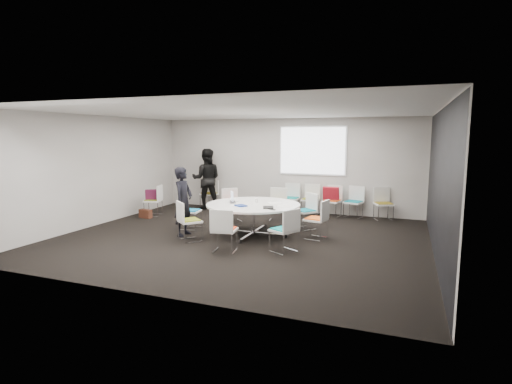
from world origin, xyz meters
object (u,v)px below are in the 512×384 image
(chair_person_back, at_px, (209,199))
(chair_ring_h, at_px, (284,239))
(chair_ring_c, at_px, (277,211))
(chair_ring_e, at_px, (190,218))
(maroon_bag, at_px, (153,194))
(conference_table, at_px, (253,212))
(chair_spare_left, at_px, (154,206))
(chair_ring_b, at_px, (305,218))
(chair_back_e, at_px, (383,210))
(chair_back_b, at_px, (310,205))
(cup, at_px, (256,201))
(chair_back_a, at_px, (291,204))
(laptop, at_px, (235,202))
(brown_bag, at_px, (146,214))
(chair_ring_d, at_px, (232,211))
(chair_ring_g, at_px, (224,238))
(chair_ring_a, at_px, (316,227))
(person_back, at_px, (206,179))
(chair_back_d, at_px, (354,208))
(chair_ring_f, at_px, (189,229))
(person_main, at_px, (183,202))
(chair_back_c, at_px, (332,207))

(chair_person_back, bearing_deg, chair_ring_h, 150.99)
(chair_ring_c, distance_m, chair_ring_e, 2.41)
(chair_ring_h, height_order, maroon_bag, chair_ring_h)
(conference_table, xyz_separation_m, chair_spare_left, (-3.48, 1.06, -0.26))
(chair_ring_b, distance_m, chair_back_e, 2.49)
(chair_back_b, bearing_deg, cup, 78.91)
(chair_back_a, distance_m, laptop, 2.90)
(chair_ring_b, bearing_deg, brown_bag, 41.84)
(maroon_bag, bearing_deg, chair_back_a, 26.06)
(chair_person_back, height_order, cup, chair_person_back)
(cup, bearing_deg, chair_ring_d, 137.55)
(chair_back_e, bearing_deg, chair_ring_g, 34.75)
(maroon_bag, bearing_deg, chair_ring_a, -10.51)
(chair_ring_c, height_order, chair_back_a, same)
(chair_ring_h, bearing_deg, chair_back_b, 34.37)
(chair_back_e, bearing_deg, person_back, -21.11)
(chair_back_d, relative_size, chair_person_back, 1.00)
(chair_ring_a, xyz_separation_m, person_back, (-4.05, 2.51, 0.67))
(chair_back_b, bearing_deg, chair_spare_left, 26.39)
(chair_ring_e, bearing_deg, laptop, 81.38)
(chair_ring_f, xyz_separation_m, cup, (1.11, 1.20, 0.50))
(chair_ring_f, bearing_deg, chair_ring_a, 64.79)
(chair_spare_left, bearing_deg, laptop, -125.73)
(chair_back_e, relative_size, laptop, 2.78)
(chair_back_a, bearing_deg, chair_ring_h, 104.57)
(maroon_bag, bearing_deg, chair_ring_c, 10.03)
(chair_back_a, xyz_separation_m, chair_person_back, (-2.70, -0.00, 0.00))
(chair_ring_a, height_order, cup, chair_ring_a)
(chair_ring_c, xyz_separation_m, chair_ring_e, (-1.72, -1.69, 0.00))
(chair_ring_c, height_order, person_main, person_main)
(chair_ring_f, relative_size, chair_back_b, 1.00)
(chair_back_e, height_order, maroon_bag, chair_back_e)
(chair_back_b, distance_m, chair_back_e, 2.03)
(chair_person_back, relative_size, person_back, 0.47)
(chair_ring_d, relative_size, chair_back_a, 1.00)
(chair_ring_h, bearing_deg, chair_ring_d, 72.09)
(chair_ring_e, relative_size, chair_ring_f, 1.00)
(brown_bag, bearing_deg, conference_table, -11.54)
(chair_ring_a, bearing_deg, chair_spare_left, 89.94)
(chair_back_a, distance_m, maroon_bag, 4.02)
(chair_back_d, relative_size, chair_back_e, 1.00)
(chair_ring_b, relative_size, chair_spare_left, 1.00)
(person_main, bearing_deg, chair_back_c, -41.67)
(chair_back_e, bearing_deg, chair_ring_a, 41.76)
(chair_ring_d, bearing_deg, chair_person_back, -93.30)
(chair_ring_h, height_order, chair_back_a, same)
(chair_ring_b, distance_m, person_back, 4.01)
(chair_ring_h, bearing_deg, chair_ring_b, 31.10)
(chair_ring_b, height_order, laptop, chair_ring_b)
(chair_ring_c, distance_m, cup, 1.57)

